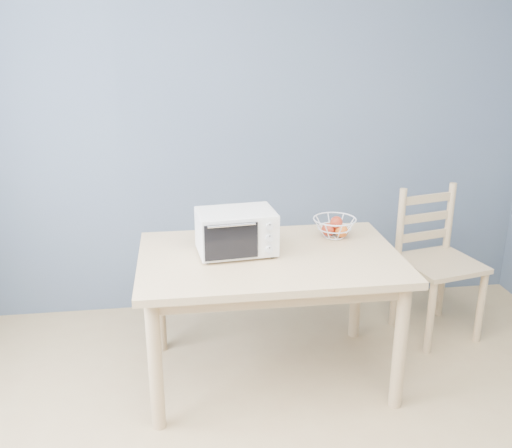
{
  "coord_description": "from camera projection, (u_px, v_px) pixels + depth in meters",
  "views": [
    {
      "loc": [
        -0.45,
        -1.51,
        1.91
      ],
      "look_at": [
        -0.06,
        1.29,
        0.93
      ],
      "focal_mm": 40.0,
      "sensor_mm": 36.0,
      "label": 1
    }
  ],
  "objects": [
    {
      "name": "room",
      "position": [
        336.0,
        248.0,
        1.67
      ],
      "size": [
        4.01,
        4.51,
        2.61
      ],
      "color": "tan",
      "rests_on": "ground"
    },
    {
      "name": "dining_table",
      "position": [
        270.0,
        272.0,
        3.09
      ],
      "size": [
        1.4,
        0.9,
        0.75
      ],
      "color": "tan",
      "rests_on": "ground"
    },
    {
      "name": "toaster_oven",
      "position": [
        233.0,
        232.0,
        3.04
      ],
      "size": [
        0.43,
        0.34,
        0.24
      ],
      "rotation": [
        0.0,
        0.0,
        0.1
      ],
      "color": "white",
      "rests_on": "dining_table"
    },
    {
      "name": "fruit_basket",
      "position": [
        334.0,
        227.0,
        3.3
      ],
      "size": [
        0.27,
        0.27,
        0.13
      ],
      "rotation": [
        0.0,
        0.0,
        0.07
      ],
      "color": "white",
      "rests_on": "dining_table"
    },
    {
      "name": "dining_chair",
      "position": [
        436.0,
        264.0,
        3.65
      ],
      "size": [
        0.53,
        0.53,
        0.95
      ],
      "rotation": [
        0.0,
        0.0,
        0.23
      ],
      "color": "tan",
      "rests_on": "ground"
    }
  ]
}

